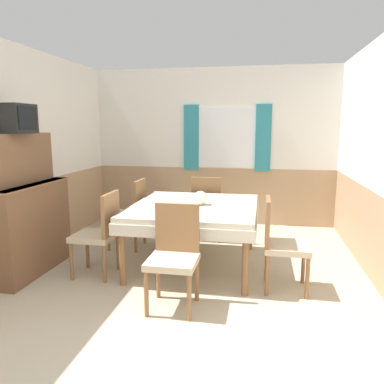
{
  "coord_description": "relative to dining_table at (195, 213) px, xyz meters",
  "views": [
    {
      "loc": [
        0.83,
        -2.02,
        1.65
      ],
      "look_at": [
        0.03,
        2.2,
        0.89
      ],
      "focal_mm": 35.0,
      "sensor_mm": 36.0,
      "label": 1
    }
  ],
  "objects": [
    {
      "name": "chair_right_near",
      "position": [
        0.97,
        -0.5,
        -0.13
      ],
      "size": [
        0.44,
        0.44,
        0.94
      ],
      "rotation": [
        0.0,
        0.0,
        4.71
      ],
      "color": "brown",
      "rests_on": "ground_plane"
    },
    {
      "name": "tv",
      "position": [
        -1.8,
        -0.63,
        1.09
      ],
      "size": [
        0.29,
        0.38,
        0.31
      ],
      "color": "black",
      "rests_on": "sideboard"
    },
    {
      "name": "wall_back",
      "position": [
        -0.05,
        2.08,
        0.67
      ],
      "size": [
        4.43,
        0.1,
        2.6
      ],
      "color": "white",
      "rests_on": "ground_plane"
    },
    {
      "name": "chair_left_far",
      "position": [
        -0.97,
        0.5,
        -0.13
      ],
      "size": [
        0.44,
        0.44,
        0.94
      ],
      "rotation": [
        0.0,
        0.0,
        1.57
      ],
      "color": "brown",
      "rests_on": "ground_plane"
    },
    {
      "name": "vase",
      "position": [
        0.07,
        0.01,
        0.18
      ],
      "size": [
        0.16,
        0.16,
        0.16
      ],
      "color": "silver",
      "rests_on": "dining_table"
    },
    {
      "name": "wall_right",
      "position": [
        1.98,
        -0.07,
        0.66
      ],
      "size": [
        0.05,
        4.66,
        2.6
      ],
      "color": "white",
      "rests_on": "ground_plane"
    },
    {
      "name": "chair_head_window",
      "position": [
        -0.0,
        1.04,
        -0.13
      ],
      "size": [
        0.44,
        0.44,
        0.94
      ],
      "color": "brown",
      "rests_on": "ground_plane"
    },
    {
      "name": "dining_table",
      "position": [
        0.0,
        0.0,
        0.0
      ],
      "size": [
        1.46,
        1.61,
        0.74
      ],
      "color": "beige",
      "rests_on": "ground_plane"
    },
    {
      "name": "chair_head_near",
      "position": [
        0.0,
        -1.04,
        -0.13
      ],
      "size": [
        0.44,
        0.44,
        0.94
      ],
      "rotation": [
        0.0,
        0.0,
        3.14
      ],
      "color": "brown",
      "rests_on": "ground_plane"
    },
    {
      "name": "wall_left",
      "position": [
        -2.1,
        -0.07,
        0.66
      ],
      "size": [
        0.05,
        4.66,
        2.6
      ],
      "color": "white",
      "rests_on": "ground_plane"
    },
    {
      "name": "sideboard",
      "position": [
        -1.85,
        -0.55,
        0.04
      ],
      "size": [
        0.46,
        1.17,
        1.57
      ],
      "color": "brown",
      "rests_on": "ground_plane"
    },
    {
      "name": "chair_left_near",
      "position": [
        -0.97,
        -0.5,
        -0.13
      ],
      "size": [
        0.44,
        0.44,
        0.94
      ],
      "rotation": [
        0.0,
        0.0,
        1.57
      ],
      "color": "brown",
      "rests_on": "ground_plane"
    }
  ]
}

